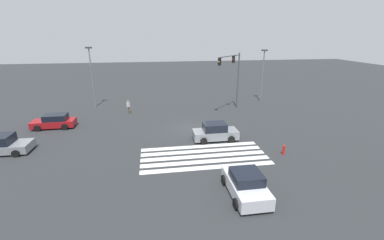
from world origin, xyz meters
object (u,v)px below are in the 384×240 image
object	(u,v)px
car_4	(246,184)
fire_hydrant	(284,150)
street_light_pole_a	(91,72)
pedestrian	(128,106)
car_0	(215,132)
traffic_signal_mast	(233,71)
street_light_pole_b	(263,71)
car_1	(3,145)
car_3	(54,121)

from	to	relation	value
car_4	fire_hydrant	world-z (taller)	car_4
car_4	street_light_pole_a	size ratio (longest dim) A/B	0.52
pedestrian	street_light_pole_a	world-z (taller)	street_light_pole_a
car_0	car_4	distance (m)	8.78
traffic_signal_mast	pedestrian	world-z (taller)	traffic_signal_mast
pedestrian	street_light_pole_b	world-z (taller)	street_light_pole_b
car_4	street_light_pole_a	bearing A→B (deg)	30.35
car_0	pedestrian	bearing A→B (deg)	131.16
car_1	street_light_pole_b	world-z (taller)	street_light_pole_b
pedestrian	street_light_pole_b	size ratio (longest dim) A/B	0.23
traffic_signal_mast	pedestrian	xyz separation A→B (m)	(-13.20, 0.49, -4.12)
pedestrian	car_0	bearing A→B (deg)	-4.75
car_0	car_1	size ratio (longest dim) A/B	1.01
car_3	car_1	bearing A→B (deg)	69.38
car_0	street_light_pole_a	bearing A→B (deg)	133.97
car_3	car_4	xyz separation A→B (m)	(15.85, -14.60, 0.04)
car_1	car_3	world-z (taller)	car_1
fire_hydrant	street_light_pole_a	bearing A→B (deg)	135.93
car_3	street_light_pole_a	xyz separation A→B (m)	(2.64, 7.99, 4.06)
car_1	street_light_pole_a	bearing A→B (deg)	71.68
car_0	street_light_pole_b	bearing A→B (deg)	52.28
car_1	car_3	xyz separation A→B (m)	(2.14, 5.81, -0.03)
pedestrian	fire_hydrant	distance (m)	19.33
car_3	fire_hydrant	bearing A→B (deg)	154.66
car_0	fire_hydrant	size ratio (longest dim) A/B	4.86
street_light_pole_b	fire_hydrant	distance (m)	18.45
car_1	pedestrian	xyz separation A→B (m)	(9.53, 9.84, 0.24)
car_1	car_3	size ratio (longest dim) A/B	0.97
traffic_signal_mast	street_light_pole_b	xyz separation A→B (m)	(5.68, 3.92, -0.59)
car_1	street_light_pole_b	distance (m)	31.57
car_0	fire_hydrant	distance (m)	6.25
car_0	car_4	bearing A→B (deg)	-91.70
car_1	car_3	bearing A→B (deg)	70.59
traffic_signal_mast	car_3	xyz separation A→B (m)	(-20.59, -3.54, -4.38)
pedestrian	street_light_pole_a	size ratio (longest dim) A/B	0.22
pedestrian	street_light_pole_b	bearing A→B (deg)	54.16
car_1	street_light_pole_b	xyz separation A→B (m)	(28.40, 13.27, 3.76)
traffic_signal_mast	car_4	xyz separation A→B (m)	(-4.73, -18.14, -4.35)
traffic_signal_mast	car_3	distance (m)	21.34
traffic_signal_mast	pedestrian	bearing A→B (deg)	-47.13
car_0	traffic_signal_mast	bearing A→B (deg)	64.05
car_1	car_3	distance (m)	6.19
car_3	fire_hydrant	xyz separation A→B (m)	(20.94, -9.73, -0.26)
car_0	pedestrian	world-z (taller)	pedestrian
pedestrian	traffic_signal_mast	bearing A→B (deg)	41.73
traffic_signal_mast	fire_hydrant	size ratio (longest dim) A/B	8.40
traffic_signal_mast	street_light_pole_b	bearing A→B (deg)	169.63
car_3	street_light_pole_a	bearing A→B (deg)	-108.71
street_light_pole_b	car_4	bearing A→B (deg)	-115.26
car_1	pedestrian	bearing A→B (deg)	46.72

